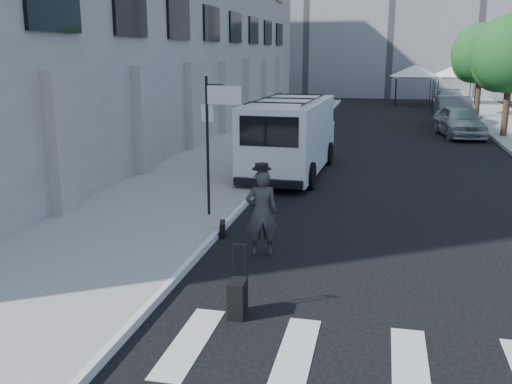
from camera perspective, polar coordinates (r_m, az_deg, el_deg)
The scene contains 15 objects.
ground at distance 11.30m, azimuth 3.24°, elevation -8.15°, with size 120.00×120.00×0.00m, color black.
sidewalk_left at distance 27.32m, azimuth -0.12°, elevation 5.12°, with size 4.50×48.00×0.15m, color gray.
building_left at distance 31.30m, azimuth -12.93°, elevation 16.78°, with size 10.00×44.00×12.00m, color gray.
sign_pole at distance 14.22m, azimuth -4.00°, elevation 7.46°, with size 1.03×0.07×3.50m.
tree_near at distance 31.06m, azimuth 23.93°, elevation 12.24°, with size 3.80×3.83×6.03m.
tree_far at distance 39.93m, azimuth 21.46°, elevation 12.57°, with size 3.80×3.83×6.03m.
tent_left at distance 48.43m, azimuth 15.60°, elevation 11.58°, with size 4.00×4.00×3.20m.
tent_right at distance 49.19m, azimuth 19.36°, elevation 11.34°, with size 4.00×4.00×3.20m.
businessman at distance 12.02m, azimuth 0.56°, elevation -2.07°, with size 0.68×0.45×1.86m, color #353537.
briefcase at distance 13.47m, azimuth -3.37°, elevation -3.70°, with size 0.12×0.44×0.34m, color black.
suitcase at distance 9.47m, azimuth -1.86°, elevation -10.57°, with size 0.28×0.43×1.19m.
cargo_van at distance 20.29m, azimuth 3.49°, elevation 5.60°, with size 2.68×6.99×2.57m.
parked_car_a at distance 30.93m, azimuth 19.70°, elevation 6.69°, with size 1.89×4.69×1.60m, color #A9ACB1.
parked_car_b at distance 35.10m, azimuth 19.15°, elevation 7.60°, with size 1.81×5.20×1.71m, color #525559.
parked_car_c at distance 43.47m, azimuth 18.80°, elevation 8.59°, with size 2.19×5.38×1.56m, color #919498.
Camera 1 is at (1.64, -10.35, 4.23)m, focal length 40.00 mm.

